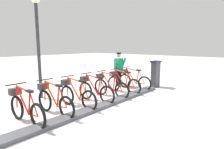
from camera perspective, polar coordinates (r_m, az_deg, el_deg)
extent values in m
plane|color=silver|center=(6.37, -2.72, -9.65)|extent=(60.00, 60.00, 0.00)
cube|color=#47474C|center=(6.35, -2.73, -9.22)|extent=(0.44, 6.67, 0.10)
cube|color=#38383D|center=(9.35, 13.04, -0.07)|extent=(0.28, 0.44, 1.20)
cube|color=#194C8C|center=(9.37, 12.29, 2.14)|extent=(0.03, 0.30, 0.40)
cube|color=black|center=(9.27, 13.17, 3.84)|extent=(0.36, 0.52, 0.08)
torus|color=black|center=(8.45, 9.82, -2.74)|extent=(0.67, 0.09, 0.67)
torus|color=black|center=(8.99, 3.93, -1.93)|extent=(0.67, 0.09, 0.67)
cylinder|color=red|center=(8.75, 5.80, -0.39)|extent=(0.60, 0.06, 0.70)
cylinder|color=red|center=(8.58, 7.73, -0.85)|extent=(0.16, 0.05, 0.61)
cylinder|color=red|center=(8.68, 6.17, 1.53)|extent=(0.69, 0.06, 0.11)
cylinder|color=red|center=(8.56, 8.57, -2.75)|extent=(0.43, 0.04, 0.09)
cylinder|color=red|center=(8.47, 8.97, -0.81)|extent=(0.33, 0.04, 0.56)
cylinder|color=red|center=(8.92, 4.11, -0.01)|extent=(0.10, 0.04, 0.62)
cube|color=black|center=(8.50, 8.12, 1.30)|extent=(0.22, 0.11, 0.06)
cylinder|color=black|center=(8.85, 4.30, 2.26)|extent=(0.05, 0.54, 0.03)
cube|color=#2D2D2D|center=(8.94, 3.70, 0.91)|extent=(0.21, 0.29, 0.18)
torus|color=black|center=(7.75, 6.71, -3.73)|extent=(0.67, 0.09, 0.67)
torus|color=black|center=(8.33, 0.55, -2.77)|extent=(0.67, 0.09, 0.67)
cylinder|color=red|center=(8.08, 2.47, -1.13)|extent=(0.60, 0.06, 0.70)
cylinder|color=red|center=(7.89, 4.49, -1.65)|extent=(0.16, 0.05, 0.61)
cylinder|color=red|center=(8.00, 2.84, 0.94)|extent=(0.69, 0.06, 0.11)
cylinder|color=red|center=(7.87, 5.39, -3.73)|extent=(0.43, 0.04, 0.09)
cylinder|color=red|center=(7.78, 5.79, -1.63)|extent=(0.33, 0.04, 0.56)
cylinder|color=red|center=(8.26, 0.72, -0.71)|extent=(0.10, 0.04, 0.62)
cube|color=black|center=(7.81, 4.88, 0.68)|extent=(0.22, 0.11, 0.06)
cylinder|color=black|center=(8.19, 0.89, 1.73)|extent=(0.05, 0.54, 0.03)
cube|color=#2D2D2D|center=(8.29, 0.28, 0.29)|extent=(0.21, 0.29, 0.18)
torus|color=black|center=(7.08, 2.99, -4.90)|extent=(0.67, 0.09, 0.67)
torus|color=black|center=(7.72, -3.40, -3.74)|extent=(0.67, 0.09, 0.67)
cylinder|color=red|center=(7.44, -1.45, -2.00)|extent=(0.60, 0.06, 0.70)
cylinder|color=red|center=(7.24, 0.64, -2.59)|extent=(0.16, 0.05, 0.61)
cylinder|color=red|center=(7.35, -1.10, 0.24)|extent=(0.69, 0.06, 0.11)
cylinder|color=red|center=(7.21, 1.60, -4.87)|extent=(0.43, 0.04, 0.09)
cylinder|color=red|center=(7.11, 2.00, -2.59)|extent=(0.33, 0.04, 0.56)
cylinder|color=red|center=(7.64, -3.25, -1.52)|extent=(0.10, 0.04, 0.62)
cube|color=black|center=(7.14, 1.03, -0.06)|extent=(0.22, 0.11, 0.06)
cylinder|color=black|center=(7.56, -3.11, 1.12)|extent=(0.05, 0.54, 0.03)
cube|color=#2D2D2D|center=(7.67, -3.71, -0.44)|extent=(0.21, 0.29, 0.18)
torus|color=black|center=(6.45, -1.51, -6.28)|extent=(0.67, 0.09, 0.67)
torus|color=black|center=(7.15, -8.02, -4.85)|extent=(0.67, 0.09, 0.67)
cylinder|color=red|center=(6.85, -6.08, -3.02)|extent=(0.60, 0.06, 0.70)
cylinder|color=red|center=(6.62, -3.95, -3.71)|extent=(0.16, 0.05, 0.61)
cylinder|color=red|center=(6.75, -5.76, -0.59)|extent=(0.69, 0.06, 0.11)
cylinder|color=red|center=(6.59, -2.93, -6.20)|extent=(0.43, 0.04, 0.09)
cylinder|color=red|center=(6.48, -2.56, -3.73)|extent=(0.33, 0.04, 0.56)
cylinder|color=red|center=(7.06, -7.90, -2.46)|extent=(0.10, 0.04, 0.62)
cube|color=black|center=(6.52, -3.59, -0.95)|extent=(0.22, 0.11, 0.06)
cylinder|color=black|center=(6.98, -7.79, 0.39)|extent=(0.05, 0.54, 0.03)
cube|color=#2D2D2D|center=(7.09, -8.37, -1.29)|extent=(0.21, 0.29, 0.18)
torus|color=black|center=(5.87, -6.96, -7.89)|extent=(0.67, 0.09, 0.67)
torus|color=black|center=(6.63, -13.41, -6.10)|extent=(0.67, 0.09, 0.67)
cylinder|color=red|center=(6.31, -11.56, -4.19)|extent=(0.60, 0.06, 0.70)
cylinder|color=red|center=(6.06, -9.45, -5.00)|extent=(0.16, 0.05, 0.61)
cylinder|color=red|center=(6.20, -11.29, -1.57)|extent=(0.69, 0.06, 0.11)
cylinder|color=red|center=(6.03, -8.39, -7.75)|extent=(0.43, 0.04, 0.09)
cylinder|color=red|center=(5.91, -8.06, -5.07)|extent=(0.33, 0.04, 0.56)
cylinder|color=red|center=(6.54, -13.34, -3.54)|extent=(0.10, 0.04, 0.62)
cube|color=black|center=(5.95, -9.14, -2.01)|extent=(0.22, 0.11, 0.06)
cylinder|color=black|center=(6.45, -13.29, -0.47)|extent=(0.05, 0.54, 0.03)
cube|color=#2D2D2D|center=(6.57, -13.82, -2.27)|extent=(0.21, 0.29, 0.18)
torus|color=black|center=(5.36, -13.58, -9.73)|extent=(0.67, 0.09, 0.67)
torus|color=black|center=(6.19, -19.67, -7.47)|extent=(0.67, 0.09, 0.67)
cylinder|color=red|center=(5.84, -18.01, -5.52)|extent=(0.60, 0.06, 0.70)
cylinder|color=red|center=(5.57, -16.02, -6.48)|extent=(0.16, 0.05, 0.61)
cylinder|color=red|center=(5.72, -17.82, -2.71)|extent=(0.69, 0.06, 0.11)
cylinder|color=red|center=(5.53, -14.95, -9.50)|extent=(0.43, 0.04, 0.09)
cylinder|color=red|center=(5.40, -14.70, -6.62)|extent=(0.33, 0.04, 0.56)
cylinder|color=red|center=(6.09, -19.67, -4.75)|extent=(0.10, 0.04, 0.62)
cube|color=black|center=(5.45, -15.79, -3.25)|extent=(0.22, 0.11, 0.06)
cylinder|color=black|center=(5.99, -19.69, -1.47)|extent=(0.05, 0.54, 0.03)
cube|color=#2D2D2D|center=(6.13, -20.14, -3.37)|extent=(0.21, 0.29, 0.18)
torus|color=black|center=(4.94, -21.55, -11.75)|extent=(0.67, 0.09, 0.67)
torus|color=black|center=(5.84, -26.83, -8.92)|extent=(0.67, 0.09, 0.67)
cylinder|color=red|center=(5.46, -25.50, -6.96)|extent=(0.60, 0.06, 0.70)
cylinder|color=red|center=(5.17, -23.77, -8.10)|extent=(0.16, 0.05, 0.61)
cylinder|color=red|center=(5.34, -25.43, -3.99)|extent=(0.69, 0.06, 0.11)
cylinder|color=red|center=(5.13, -22.75, -11.39)|extent=(0.43, 0.04, 0.09)
cylinder|color=red|center=(4.98, -22.62, -8.34)|extent=(0.33, 0.04, 0.56)
cylinder|color=red|center=(5.73, -26.92, -6.06)|extent=(0.10, 0.04, 0.62)
cube|color=black|center=(5.04, -23.68, -4.66)|extent=(0.22, 0.11, 0.06)
cylinder|color=black|center=(5.62, -27.05, -2.59)|extent=(0.05, 0.54, 0.03)
cube|color=#2D2D2D|center=(5.77, -27.36, -4.58)|extent=(0.21, 0.29, 0.18)
cube|color=white|center=(9.51, 2.69, -3.06)|extent=(0.27, 0.13, 0.10)
cube|color=white|center=(9.43, 1.26, -3.16)|extent=(0.27, 0.13, 0.10)
cylinder|color=black|center=(9.47, 2.39, -0.77)|extent=(0.15, 0.15, 0.82)
cylinder|color=black|center=(9.32, 1.58, -0.92)|extent=(0.15, 0.15, 0.82)
cube|color=#16854F|center=(9.31, 2.01, 3.22)|extent=(0.29, 0.42, 0.56)
cylinder|color=#16854F|center=(9.43, 3.52, 3.46)|extent=(0.34, 0.12, 0.57)
cylinder|color=#16854F|center=(9.04, 1.38, 3.24)|extent=(0.34, 0.12, 0.57)
sphere|color=tan|center=(9.27, 2.03, 5.87)|extent=(0.22, 0.22, 0.22)
cylinder|color=black|center=(9.25, 2.12, 6.48)|extent=(0.22, 0.22, 0.06)
cylinder|color=#2D2D33|center=(7.60, -21.35, 6.48)|extent=(0.12, 0.12, 3.56)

